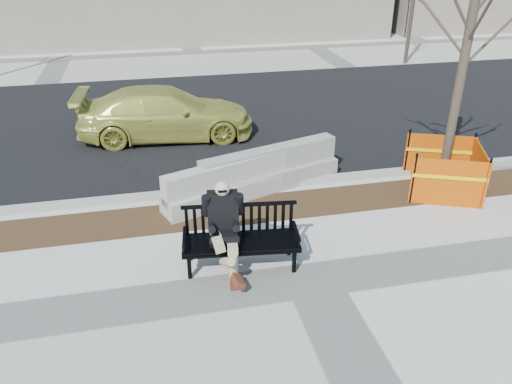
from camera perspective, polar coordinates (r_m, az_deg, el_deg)
ground at (r=8.73m, az=6.31°, el=-9.80°), size 120.00×120.00×0.00m
mulch_strip at (r=10.82m, az=2.04°, el=-1.68°), size 40.00×1.20×0.02m
asphalt_street at (r=16.40m, az=-3.37°, el=8.63°), size 60.00×10.40×0.01m
curb at (r=11.61m, az=0.89°, el=0.78°), size 60.00×0.25×0.12m
bench at (r=9.01m, az=-1.68°, el=-8.30°), size 2.13×0.97×1.10m
seated_man at (r=9.05m, az=-3.53°, el=-8.19°), size 0.81×1.21×1.60m
tree_fence at (r=12.24m, az=20.03°, el=0.17°), size 3.05×3.05×5.84m
sedan at (r=14.82m, az=-9.93°, el=6.18°), size 5.00×2.33×1.41m
jersey_barrier_left at (r=11.15m, az=-2.71°, el=-0.77°), size 3.19×1.73×0.91m
jersey_barrier_right at (r=11.67m, az=1.53°, el=0.59°), size 3.44×1.68×0.97m
far_tree_right at (r=24.33m, az=16.48°, el=13.80°), size 1.89×1.89×5.01m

